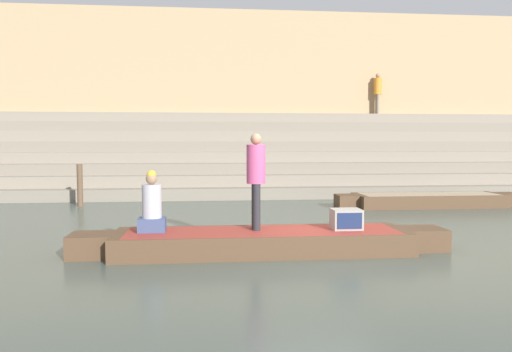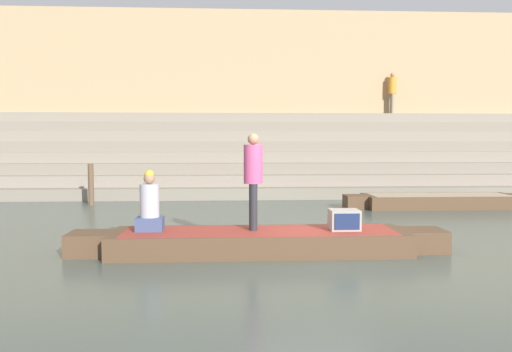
{
  "view_description": "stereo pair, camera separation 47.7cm",
  "coord_description": "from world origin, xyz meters",
  "px_view_note": "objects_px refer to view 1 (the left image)",
  "views": [
    {
      "loc": [
        -1.99,
        -8.84,
        1.98
      ],
      "look_at": [
        -0.99,
        1.12,
        1.3
      ],
      "focal_mm": 35.0,
      "sensor_mm": 36.0,
      "label": 1
    },
    {
      "loc": [
        -1.52,
        -8.88,
        1.98
      ],
      "look_at": [
        -0.99,
        1.12,
        1.3
      ],
      "focal_mm": 35.0,
      "sensor_mm": 36.0,
      "label": 2
    }
  ],
  "objects_px": {
    "person_rowing": "(152,207)",
    "moored_boat_shore": "(428,200)",
    "rowboat_main": "(263,241)",
    "person_standing": "(256,174)",
    "mooring_post": "(80,185)",
    "person_on_steps": "(378,91)",
    "tv_set": "(346,219)"
  },
  "relations": [
    {
      "from": "mooring_post",
      "to": "tv_set",
      "type": "bearing_deg",
      "value": -47.39
    },
    {
      "from": "person_standing",
      "to": "person_on_steps",
      "type": "distance_m",
      "value": 14.39
    },
    {
      "from": "mooring_post",
      "to": "rowboat_main",
      "type": "bearing_deg",
      "value": -55.12
    },
    {
      "from": "rowboat_main",
      "to": "moored_boat_shore",
      "type": "distance_m",
      "value": 8.22
    },
    {
      "from": "person_standing",
      "to": "person_rowing",
      "type": "height_order",
      "value": "person_standing"
    },
    {
      "from": "tv_set",
      "to": "moored_boat_shore",
      "type": "distance_m",
      "value": 7.21
    },
    {
      "from": "person_rowing",
      "to": "moored_boat_shore",
      "type": "bearing_deg",
      "value": 23.01
    },
    {
      "from": "person_standing",
      "to": "tv_set",
      "type": "distance_m",
      "value": 1.84
    },
    {
      "from": "person_standing",
      "to": "tv_set",
      "type": "height_order",
      "value": "person_standing"
    },
    {
      "from": "rowboat_main",
      "to": "person_on_steps",
      "type": "bearing_deg",
      "value": 60.55
    },
    {
      "from": "person_standing",
      "to": "person_rowing",
      "type": "distance_m",
      "value": 1.94
    },
    {
      "from": "tv_set",
      "to": "rowboat_main",
      "type": "bearing_deg",
      "value": 174.05
    },
    {
      "from": "person_standing",
      "to": "person_rowing",
      "type": "relative_size",
      "value": 1.59
    },
    {
      "from": "person_rowing",
      "to": "person_standing",
      "type": "bearing_deg",
      "value": -12.4
    },
    {
      "from": "rowboat_main",
      "to": "mooring_post",
      "type": "relative_size",
      "value": 5.15
    },
    {
      "from": "person_rowing",
      "to": "tv_set",
      "type": "height_order",
      "value": "person_rowing"
    },
    {
      "from": "person_standing",
      "to": "mooring_post",
      "type": "xyz_separation_m",
      "value": [
        -4.76,
        6.82,
        -0.75
      ]
    },
    {
      "from": "rowboat_main",
      "to": "person_rowing",
      "type": "distance_m",
      "value": 2.06
    },
    {
      "from": "moored_boat_shore",
      "to": "person_rowing",
      "type": "bearing_deg",
      "value": -142.76
    },
    {
      "from": "person_rowing",
      "to": "mooring_post",
      "type": "relative_size",
      "value": 0.84
    },
    {
      "from": "person_rowing",
      "to": "moored_boat_shore",
      "type": "distance_m",
      "value": 9.65
    },
    {
      "from": "person_rowing",
      "to": "person_on_steps",
      "type": "xyz_separation_m",
      "value": [
        8.48,
        12.49,
        3.39
      ]
    },
    {
      "from": "person_standing",
      "to": "mooring_post",
      "type": "bearing_deg",
      "value": 135.62
    },
    {
      "from": "moored_boat_shore",
      "to": "rowboat_main",
      "type": "bearing_deg",
      "value": -133.95
    },
    {
      "from": "mooring_post",
      "to": "person_on_steps",
      "type": "xyz_separation_m",
      "value": [
        11.38,
        5.63,
        3.58
      ]
    },
    {
      "from": "person_rowing",
      "to": "person_on_steps",
      "type": "distance_m",
      "value": 15.47
    },
    {
      "from": "person_standing",
      "to": "tv_set",
      "type": "relative_size",
      "value": 3.28
    },
    {
      "from": "tv_set",
      "to": "person_on_steps",
      "type": "height_order",
      "value": "person_on_steps"
    },
    {
      "from": "mooring_post",
      "to": "moored_boat_shore",
      "type": "bearing_deg",
      "value": -6.13
    },
    {
      "from": "moored_boat_shore",
      "to": "person_on_steps",
      "type": "height_order",
      "value": "person_on_steps"
    },
    {
      "from": "person_standing",
      "to": "person_on_steps",
      "type": "xyz_separation_m",
      "value": [
        6.62,
        12.45,
        2.83
      ]
    },
    {
      "from": "moored_boat_shore",
      "to": "mooring_post",
      "type": "height_order",
      "value": "mooring_post"
    }
  ]
}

